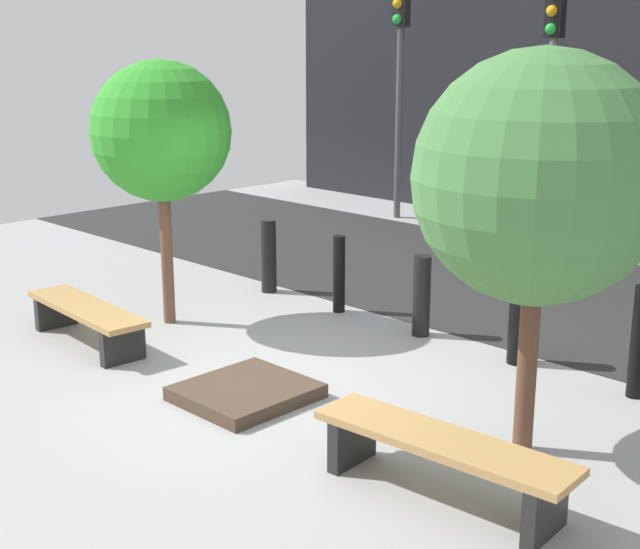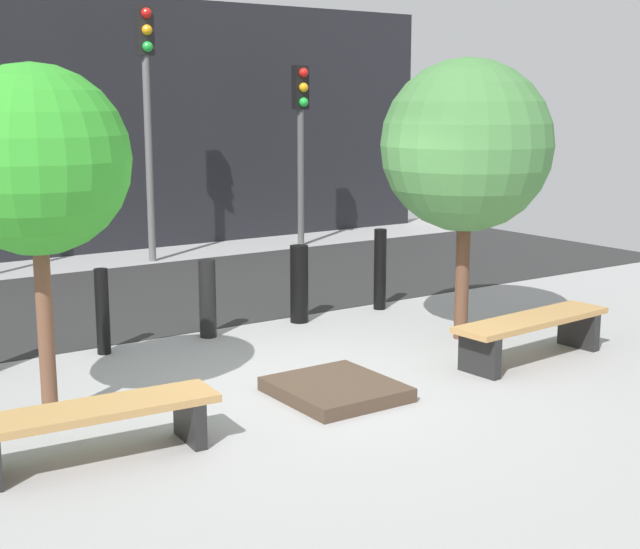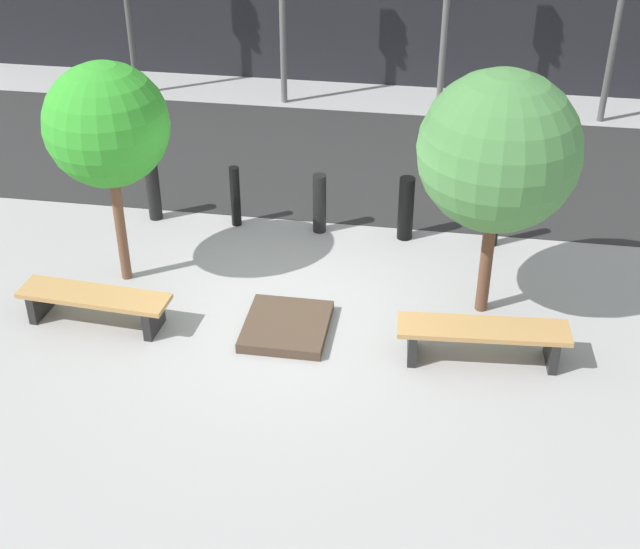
% 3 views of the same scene
% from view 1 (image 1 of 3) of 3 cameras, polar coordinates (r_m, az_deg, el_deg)
% --- Properties ---
extents(ground_plane, '(18.00, 18.00, 0.00)m').
position_cam_1_polar(ground_plane, '(8.29, -3.48, -7.48)').
color(ground_plane, '#9C9C9C').
extents(road_strip, '(18.00, 4.39, 0.01)m').
position_cam_1_polar(road_strip, '(11.80, 13.84, -1.03)').
color(road_strip, '#2A2A2A').
rests_on(road_strip, ground).
extents(bench_left, '(1.90, 0.60, 0.42)m').
position_cam_1_polar(bench_left, '(9.74, -14.71, -2.58)').
color(bench_left, black).
rests_on(bench_left, ground).
extents(bench_right, '(1.99, 0.62, 0.46)m').
position_cam_1_polar(bench_right, '(6.41, 7.80, -11.29)').
color(bench_right, black).
rests_on(bench_right, ground).
extents(planter_bed, '(1.01, 1.10, 0.13)m').
position_cam_1_polar(planter_bed, '(8.12, -4.76, -7.51)').
color(planter_bed, '#49382A').
rests_on(planter_bed, ground).
extents(tree_behind_left_bench, '(1.53, 1.53, 2.94)m').
position_cam_1_polar(tree_behind_left_bench, '(9.94, -10.12, 8.96)').
color(tree_behind_left_bench, brown).
rests_on(tree_behind_left_bench, ground).
extents(tree_behind_right_bench, '(1.88, 1.88, 3.11)m').
position_cam_1_polar(tree_behind_right_bench, '(6.72, 13.84, 5.97)').
color(tree_behind_right_bench, brown).
rests_on(tree_behind_right_bench, ground).
extents(bollard_far_left, '(0.20, 0.20, 0.94)m').
position_cam_1_polar(bollard_far_left, '(11.35, -3.31, 1.19)').
color(bollard_far_left, black).
rests_on(bollard_far_left, ground).
extents(bollard_left, '(0.14, 0.14, 0.92)m').
position_cam_1_polar(bollard_left, '(10.50, 1.22, 0.02)').
color(bollard_left, black).
rests_on(bollard_left, ground).
extents(bollard_center, '(0.19, 0.19, 0.89)m').
position_cam_1_polar(bollard_center, '(9.73, 6.52, -1.37)').
color(bollard_center, black).
rests_on(bollard_center, ground).
extents(bollard_right, '(0.22, 0.22, 0.94)m').
position_cam_1_polar(bollard_right, '(9.04, 12.67, -2.73)').
color(bollard_right, black).
rests_on(bollard_right, ground).
extents(bollard_far_right, '(0.16, 0.16, 1.04)m').
position_cam_1_polar(bollard_far_right, '(8.48, 19.77, -4.10)').
color(bollard_far_right, black).
rests_on(bollard_far_right, ground).
extents(traffic_light_west, '(0.28, 0.27, 4.12)m').
position_cam_1_polar(traffic_light_west, '(15.99, 5.13, 13.63)').
color(traffic_light_west, '#4B4B4B').
rests_on(traffic_light_west, ground).
extents(traffic_light_mid_west, '(0.28, 0.27, 3.94)m').
position_cam_1_polar(traffic_light_mid_west, '(14.27, 14.58, 12.62)').
color(traffic_light_mid_west, '#606060').
rests_on(traffic_light_mid_west, ground).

